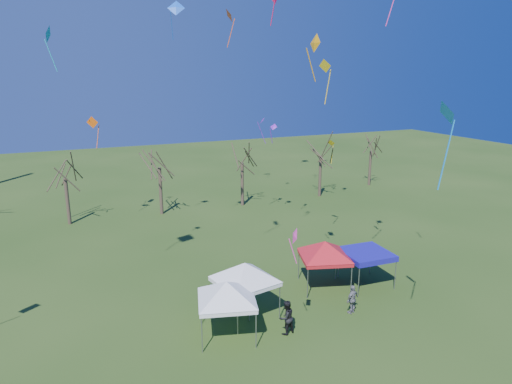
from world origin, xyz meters
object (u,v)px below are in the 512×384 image
tent_white_west (227,285)px  tent_blue (366,254)px  person_grey (352,299)px  tree_4 (321,142)px  tree_5 (372,139)px  tent_white_mid (245,266)px  tree_1 (63,162)px  tent_red (325,244)px  tree_3 (242,148)px  tree_2 (158,150)px  person_dark (286,317)px

tent_white_west → tent_blue: (10.26, 2.10, -0.78)m
person_grey → tree_4: bearing=-138.2°
tree_5 → tent_white_mid: tree_5 is taller
tree_1 → tent_blue: tree_1 is taller
tree_4 → person_grey: 26.52m
tent_red → tent_white_mid: bearing=-168.2°
tent_white_mid → tree_1: bearing=111.5°
tree_5 → tree_1: bearing=-177.6°
tent_red → tent_blue: size_ratio=1.30×
tree_3 → tent_red: (-2.35, -19.72, -3.14)m
tent_white_west → tent_white_mid: bearing=43.0°
tree_5 → person_grey: (-20.27, -25.18, -4.87)m
tree_1 → tent_red: size_ratio=1.91×
tree_2 → person_grey: tree_2 is taller
tree_1 → tent_blue: bearing=-50.8°
tree_4 → person_dark: 29.09m
tree_1 → tree_2: size_ratio=0.92×
tent_white_west → person_grey: (7.35, -0.67, -2.01)m
tent_white_west → tent_red: bearing=20.1°
tree_3 → person_grey: size_ratio=4.61×
person_grey → tent_red: bearing=-114.8°
tree_2 → tree_4: bearing=-1.2°
tree_1 → tent_red: bearing=-54.6°
tent_white_mid → tent_red: size_ratio=1.05×
tree_3 → tent_white_mid: size_ratio=1.91×
tree_1 → person_dark: tree_1 is taller
tent_white_west → tree_2: bearing=86.1°
person_grey → person_dark: person_dark is taller
tent_blue → person_dark: tent_blue is taller
tree_4 → tree_5: tree_4 is taller
tree_2 → tent_blue: size_ratio=2.70×
tree_1 → tent_white_mid: (8.50, -21.57, -2.79)m
tree_1 → tree_5: (34.49, 1.42, -0.06)m
tree_2 → tent_red: 21.21m
tree_1 → tent_white_mid: 23.35m
tent_white_west → tent_white_mid: tent_white_mid is taller
tree_1 → person_grey: (14.21, -23.76, -4.93)m
person_dark → tree_1: bearing=-80.9°
tree_2 → person_grey: size_ratio=4.77×
tree_2 → tree_5: (26.09, 1.69, -0.56)m
tree_3 → tent_red: bearing=-96.8°
tree_1 → tree_2: tree_2 is taller
tent_red → person_dark: tent_red is taller
tent_white_mid → tent_blue: (8.63, 0.57, -0.91)m
tree_2 → tent_red: tree_2 is taller
tree_4 → tent_white_mid: 27.53m
tree_1 → tent_red: 25.10m
tent_red → tree_3: bearing=83.2°
tree_1 → person_grey: bearing=-59.1°
tree_1 → tree_4: tree_4 is taller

